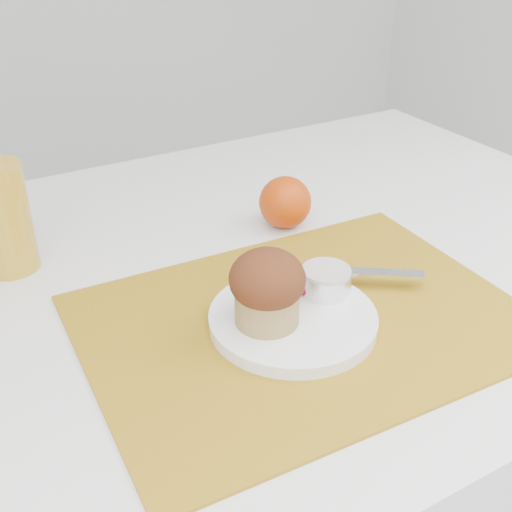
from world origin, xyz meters
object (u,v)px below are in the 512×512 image
orange (285,202)px  juice_glass (2,219)px  plate (293,319)px  muffin (267,287)px  table (240,468)px

orange → juice_glass: (-0.36, 0.07, 0.03)m
plate → juice_glass: 0.37m
orange → muffin: 0.26m
table → plate: size_ratio=6.60×
orange → muffin: muffin is taller
juice_glass → table: bearing=-27.6°
plate → muffin: (-0.03, 0.00, 0.05)m
table → juice_glass: bearing=152.4°
table → orange: (0.11, 0.06, 0.41)m
table → juice_glass: 0.53m
table → juice_glass: size_ratio=8.75×
orange → juice_glass: bearing=168.3°
plate → orange: size_ratio=2.50×
table → muffin: muffin is taller
juice_glass → muffin: juice_glass is taller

